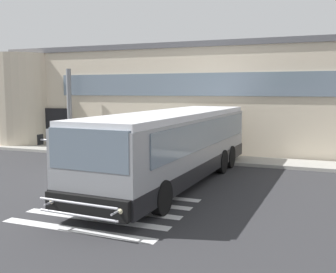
% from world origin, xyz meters
% --- Properties ---
extents(ground_plane, '(80.00, 90.00, 0.02)m').
position_xyz_m(ground_plane, '(0.00, 0.00, -0.01)').
color(ground_plane, '#2B2B2D').
rests_on(ground_plane, ground).
extents(bay_paint_stripes, '(4.40, 3.96, 0.01)m').
position_xyz_m(bay_paint_stripes, '(2.00, -4.20, 0.00)').
color(bay_paint_stripes, silver).
rests_on(bay_paint_stripes, ground).
extents(terminal_building, '(23.43, 13.80, 6.06)m').
position_xyz_m(terminal_building, '(-0.68, 11.63, 3.02)').
color(terminal_building, beige).
rests_on(terminal_building, ground).
extents(boarding_curb, '(25.63, 2.00, 0.15)m').
position_xyz_m(boarding_curb, '(0.00, 4.80, 0.07)').
color(boarding_curb, '#9E9B93').
rests_on(boarding_curb, ground).
extents(entry_support_column, '(0.28, 0.28, 4.59)m').
position_xyz_m(entry_support_column, '(-6.09, 5.40, 2.45)').
color(entry_support_column, slate).
rests_on(entry_support_column, boarding_curb).
extents(bus_main_foreground, '(3.55, 11.74, 2.70)m').
position_xyz_m(bus_main_foreground, '(2.57, -0.32, 1.33)').
color(bus_main_foreground, gray).
rests_on(bus_main_foreground, ground).
extents(passenger_near_column, '(0.55, 0.35, 1.68)m').
position_xyz_m(passenger_near_column, '(-5.29, 4.56, 1.08)').
color(passenger_near_column, '#1E2338').
rests_on(passenger_near_column, boarding_curb).
extents(passenger_by_doorway, '(0.58, 0.28, 1.68)m').
position_xyz_m(passenger_by_doorway, '(-4.31, 4.42, 1.08)').
color(passenger_by_doorway, '#2D2D33').
rests_on(passenger_by_doorway, boarding_curb).
extents(safety_bollard_yellow, '(0.18, 0.18, 0.90)m').
position_xyz_m(safety_bollard_yellow, '(0.92, 3.60, 0.45)').
color(safety_bollard_yellow, yellow).
rests_on(safety_bollard_yellow, ground).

